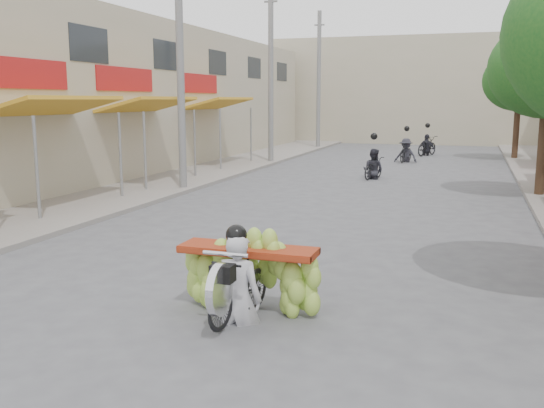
# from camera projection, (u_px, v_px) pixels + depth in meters

# --- Properties ---
(ground) EXTENTS (120.00, 120.00, 0.00)m
(ground) POSITION_uv_depth(u_px,v_px,m) (137.00, 366.00, 6.72)
(ground) COLOR #56565B
(ground) RESTS_ON ground
(sidewalk_left) EXTENTS (4.00, 60.00, 0.12)m
(sidewalk_left) POSITION_uv_depth(u_px,v_px,m) (181.00, 176.00, 22.91)
(sidewalk_left) COLOR gray
(sidewalk_left) RESTS_ON ground
(shophouse_row_left) EXTENTS (9.77, 40.00, 6.00)m
(shophouse_row_left) POSITION_uv_depth(u_px,v_px,m) (48.00, 97.00, 22.99)
(shophouse_row_left) COLOR tan
(shophouse_row_left) RESTS_ON ground
(far_building) EXTENTS (20.00, 6.00, 7.00)m
(far_building) POSITION_uv_depth(u_px,v_px,m) (423.00, 91.00, 41.68)
(far_building) COLOR tan
(far_building) RESTS_ON ground
(utility_pole_mid) EXTENTS (0.60, 0.24, 8.00)m
(utility_pole_mid) POSITION_uv_depth(u_px,v_px,m) (180.00, 64.00, 18.93)
(utility_pole_mid) COLOR slate
(utility_pole_mid) RESTS_ON ground
(utility_pole_far) EXTENTS (0.60, 0.24, 8.00)m
(utility_pole_far) POSITION_uv_depth(u_px,v_px,m) (271.00, 75.00, 27.35)
(utility_pole_far) COLOR slate
(utility_pole_far) RESTS_ON ground
(utility_pole_back) EXTENTS (0.60, 0.24, 8.00)m
(utility_pole_back) POSITION_uv_depth(u_px,v_px,m) (319.00, 80.00, 35.78)
(utility_pole_back) COLOR slate
(utility_pole_back) RESTS_ON ground
(street_tree_far) EXTENTS (3.40, 3.40, 5.25)m
(street_tree_far) POSITION_uv_depth(u_px,v_px,m) (520.00, 81.00, 28.74)
(street_tree_far) COLOR #3A2719
(street_tree_far) RESTS_ON ground
(banana_motorbike) EXTENTS (2.20, 1.78, 2.23)m
(banana_motorbike) POSITION_uv_depth(u_px,v_px,m) (242.00, 264.00, 8.12)
(banana_motorbike) COLOR black
(banana_motorbike) RESTS_ON ground
(bg_motorbike_a) EXTENTS (0.89, 1.50, 1.95)m
(bg_motorbike_a) POSITION_uv_depth(u_px,v_px,m) (373.00, 158.00, 22.42)
(bg_motorbike_a) COLOR black
(bg_motorbike_a) RESTS_ON ground
(bg_motorbike_b) EXTENTS (1.15, 1.75, 1.95)m
(bg_motorbike_b) POSITION_uv_depth(u_px,v_px,m) (406.00, 144.00, 28.31)
(bg_motorbike_b) COLOR black
(bg_motorbike_b) RESTS_ON ground
(bg_motorbike_c) EXTENTS (1.30, 1.93, 1.95)m
(bg_motorbike_c) POSITION_uv_depth(u_px,v_px,m) (427.00, 141.00, 31.74)
(bg_motorbike_c) COLOR black
(bg_motorbike_c) RESTS_ON ground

